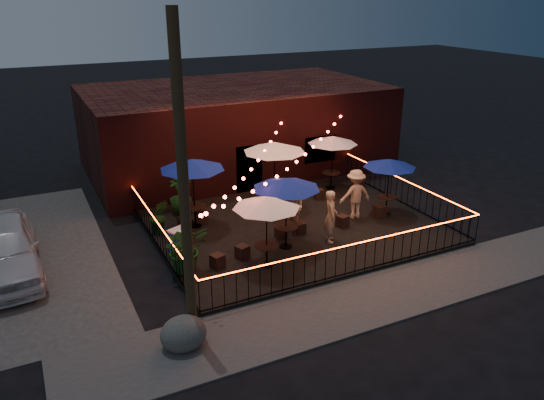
{
  "coord_description": "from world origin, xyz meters",
  "views": [
    {
      "loc": [
        -8.59,
        -13.76,
        8.28
      ],
      "look_at": [
        -0.86,
        2.05,
        1.29
      ],
      "focal_mm": 35.0,
      "sensor_mm": 36.0,
      "label": 1
    }
  ],
  "objects_px": {
    "cafe_table_0": "(266,204)",
    "boulder": "(183,334)",
    "cafe_table_2": "(286,184)",
    "cooler": "(180,241)",
    "cafe_table_1": "(192,165)",
    "cafe_table_5": "(333,141)",
    "utility_pole": "(184,190)",
    "cafe_table_4": "(390,164)",
    "cafe_table_3": "(274,148)"
  },
  "relations": [
    {
      "from": "cafe_table_2",
      "to": "cafe_table_5",
      "type": "xyz_separation_m",
      "value": [
        4.44,
        4.24,
        -0.11
      ]
    },
    {
      "from": "cafe_table_5",
      "to": "cafe_table_4",
      "type": "bearing_deg",
      "value": -82.74
    },
    {
      "from": "cafe_table_0",
      "to": "boulder",
      "type": "height_order",
      "value": "cafe_table_0"
    },
    {
      "from": "cafe_table_4",
      "to": "boulder",
      "type": "xyz_separation_m",
      "value": [
        -9.56,
        -4.43,
        -1.77
      ]
    },
    {
      "from": "utility_pole",
      "to": "cooler",
      "type": "relative_size",
      "value": 9.14
    },
    {
      "from": "cafe_table_0",
      "to": "cafe_table_1",
      "type": "distance_m",
      "value": 4.02
    },
    {
      "from": "cafe_table_1",
      "to": "boulder",
      "type": "height_order",
      "value": "cafe_table_1"
    },
    {
      "from": "utility_pole",
      "to": "boulder",
      "type": "height_order",
      "value": "utility_pole"
    },
    {
      "from": "cooler",
      "to": "boulder",
      "type": "relative_size",
      "value": 0.86
    },
    {
      "from": "cafe_table_5",
      "to": "utility_pole",
      "type": "bearing_deg",
      "value": -139.84
    },
    {
      "from": "cafe_table_0",
      "to": "cafe_table_2",
      "type": "bearing_deg",
      "value": 37.89
    },
    {
      "from": "cafe_table_0",
      "to": "cafe_table_3",
      "type": "height_order",
      "value": "cafe_table_3"
    },
    {
      "from": "cafe_table_0",
      "to": "cafe_table_1",
      "type": "bearing_deg",
      "value": 105.55
    },
    {
      "from": "cooler",
      "to": "utility_pole",
      "type": "bearing_deg",
      "value": -125.24
    },
    {
      "from": "cafe_table_5",
      "to": "boulder",
      "type": "xyz_separation_m",
      "value": [
        -9.13,
        -7.8,
        -1.9
      ]
    },
    {
      "from": "cafe_table_0",
      "to": "cafe_table_2",
      "type": "xyz_separation_m",
      "value": [
        1.14,
        0.89,
        0.15
      ]
    },
    {
      "from": "cafe_table_5",
      "to": "boulder",
      "type": "distance_m",
      "value": 12.16
    },
    {
      "from": "cafe_table_0",
      "to": "boulder",
      "type": "relative_size",
      "value": 2.57
    },
    {
      "from": "cafe_table_1",
      "to": "cafe_table_0",
      "type": "bearing_deg",
      "value": -74.45
    },
    {
      "from": "cafe_table_0",
      "to": "cooler",
      "type": "bearing_deg",
      "value": 137.72
    },
    {
      "from": "utility_pole",
      "to": "boulder",
      "type": "relative_size",
      "value": 7.82
    },
    {
      "from": "cafe_table_1",
      "to": "cooler",
      "type": "distance_m",
      "value": 2.9
    },
    {
      "from": "cafe_table_2",
      "to": "utility_pole",
      "type": "bearing_deg",
      "value": -143.9
    },
    {
      "from": "cafe_table_1",
      "to": "cafe_table_3",
      "type": "distance_m",
      "value": 3.47
    },
    {
      "from": "utility_pole",
      "to": "boulder",
      "type": "bearing_deg",
      "value": -132.3
    },
    {
      "from": "utility_pole",
      "to": "cafe_table_2",
      "type": "height_order",
      "value": "utility_pole"
    },
    {
      "from": "cafe_table_2",
      "to": "cooler",
      "type": "height_order",
      "value": "cafe_table_2"
    },
    {
      "from": "cafe_table_3",
      "to": "cafe_table_5",
      "type": "distance_m",
      "value": 3.35
    },
    {
      "from": "cafe_table_2",
      "to": "cafe_table_3",
      "type": "xyz_separation_m",
      "value": [
        1.23,
        3.36,
        0.21
      ]
    },
    {
      "from": "cafe_table_0",
      "to": "cooler",
      "type": "distance_m",
      "value": 3.42
    },
    {
      "from": "cafe_table_4",
      "to": "cooler",
      "type": "bearing_deg",
      "value": 178.32
    },
    {
      "from": "cafe_table_1",
      "to": "cafe_table_3",
      "type": "xyz_separation_m",
      "value": [
        3.44,
        0.38,
        0.1
      ]
    },
    {
      "from": "cafe_table_0",
      "to": "boulder",
      "type": "xyz_separation_m",
      "value": [
        -3.55,
        -2.66,
        -1.86
      ]
    },
    {
      "from": "utility_pole",
      "to": "cafe_table_5",
      "type": "bearing_deg",
      "value": 40.16
    },
    {
      "from": "utility_pole",
      "to": "cafe_table_4",
      "type": "relative_size",
      "value": 3.17
    },
    {
      "from": "cafe_table_3",
      "to": "cafe_table_4",
      "type": "bearing_deg",
      "value": -34.22
    },
    {
      "from": "utility_pole",
      "to": "cafe_table_3",
      "type": "height_order",
      "value": "utility_pole"
    },
    {
      "from": "boulder",
      "to": "cafe_table_4",
      "type": "bearing_deg",
      "value": 24.89
    },
    {
      "from": "utility_pole",
      "to": "cooler",
      "type": "xyz_separation_m",
      "value": [
        0.98,
        4.28,
        -3.41
      ]
    },
    {
      "from": "cafe_table_0",
      "to": "cafe_table_1",
      "type": "xyz_separation_m",
      "value": [
        -1.08,
        3.87,
        0.25
      ]
    },
    {
      "from": "utility_pole",
      "to": "cafe_table_1",
      "type": "xyz_separation_m",
      "value": [
        2.11,
        6.14,
        -1.49
      ]
    },
    {
      "from": "cafe_table_2",
      "to": "cafe_table_3",
      "type": "relative_size",
      "value": 0.92
    },
    {
      "from": "cafe_table_2",
      "to": "boulder",
      "type": "bearing_deg",
      "value": -142.85
    },
    {
      "from": "cafe_table_3",
      "to": "cafe_table_4",
      "type": "height_order",
      "value": "cafe_table_3"
    },
    {
      "from": "cafe_table_4",
      "to": "boulder",
      "type": "distance_m",
      "value": 10.69
    },
    {
      "from": "cafe_table_1",
      "to": "cafe_table_4",
      "type": "height_order",
      "value": "cafe_table_1"
    },
    {
      "from": "cafe_table_0",
      "to": "utility_pole",
      "type": "bearing_deg",
      "value": -144.56
    },
    {
      "from": "cafe_table_2",
      "to": "cafe_table_5",
      "type": "relative_size",
      "value": 1.01
    },
    {
      "from": "cooler",
      "to": "cafe_table_0",
      "type": "bearing_deg",
      "value": -64.67
    },
    {
      "from": "cafe_table_3",
      "to": "cafe_table_4",
      "type": "relative_size",
      "value": 1.07
    }
  ]
}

